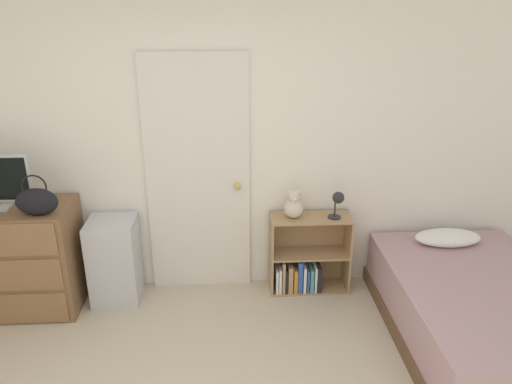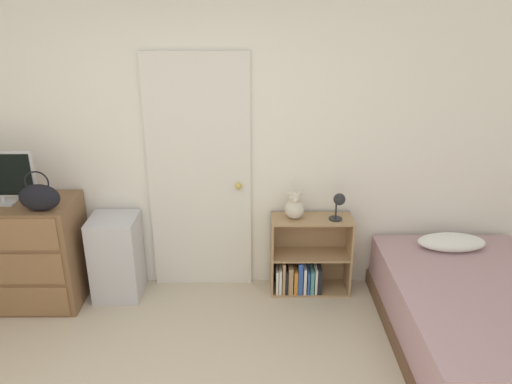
% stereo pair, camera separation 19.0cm
% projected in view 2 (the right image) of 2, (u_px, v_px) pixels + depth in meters
% --- Properties ---
extents(wall_back, '(10.00, 0.06, 2.55)m').
position_uv_depth(wall_back, '(198.00, 146.00, 4.13)').
color(wall_back, white).
rests_on(wall_back, ground_plane).
extents(door_closed, '(0.86, 0.09, 2.04)m').
position_uv_depth(door_closed, '(200.00, 176.00, 4.18)').
color(door_closed, silver).
rests_on(door_closed, ground_plane).
extents(dresser, '(1.05, 0.55, 0.91)m').
position_uv_depth(dresser, '(16.00, 252.00, 4.13)').
color(dresser, brown).
rests_on(dresser, ground_plane).
extents(handbag, '(0.31, 0.13, 0.32)m').
position_uv_depth(handbag, '(39.00, 197.00, 3.76)').
color(handbag, black).
rests_on(handbag, dresser).
extents(storage_bin, '(0.39, 0.38, 0.73)m').
position_uv_depth(storage_bin, '(117.00, 257.00, 4.25)').
color(storage_bin, silver).
rests_on(storage_bin, ground_plane).
extents(bookshelf, '(0.69, 0.27, 0.70)m').
position_uv_depth(bookshelf, '(305.00, 263.00, 4.34)').
color(bookshelf, tan).
rests_on(bookshelf, ground_plane).
extents(teddy_bear, '(0.16, 0.16, 0.25)m').
position_uv_depth(teddy_bear, '(295.00, 206.00, 4.14)').
color(teddy_bear, beige).
rests_on(teddy_bear, bookshelf).
extents(desk_lamp, '(0.12, 0.12, 0.24)m').
position_uv_depth(desk_lamp, '(339.00, 202.00, 4.09)').
color(desk_lamp, '#262628').
rests_on(desk_lamp, bookshelf).
extents(bed, '(1.24, 1.83, 0.59)m').
position_uv_depth(bed, '(479.00, 318.00, 3.64)').
color(bed, brown).
rests_on(bed, ground_plane).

